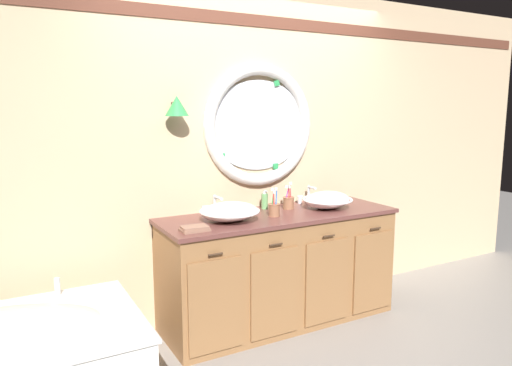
# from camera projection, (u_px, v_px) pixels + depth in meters

# --- Properties ---
(ground_plane) EXTENTS (14.00, 14.00, 0.00)m
(ground_plane) POSITION_uv_depth(u_px,v_px,m) (289.00, 334.00, 3.55)
(ground_plane) COLOR gray
(back_wall_assembly) EXTENTS (6.40, 0.26, 2.60)m
(back_wall_assembly) POSITION_uv_depth(u_px,v_px,m) (252.00, 150.00, 3.85)
(back_wall_assembly) COLOR #D6B78E
(back_wall_assembly) RESTS_ON ground_plane
(vanity_counter) EXTENTS (1.85, 0.66, 0.86)m
(vanity_counter) POSITION_uv_depth(u_px,v_px,m) (279.00, 267.00, 3.72)
(vanity_counter) COLOR olive
(vanity_counter) RESTS_ON ground_plane
(sink_basin_left) EXTENTS (0.44, 0.44, 0.13)m
(sink_basin_left) POSITION_uv_depth(u_px,v_px,m) (230.00, 211.00, 3.41)
(sink_basin_left) COLOR white
(sink_basin_left) RESTS_ON vanity_counter
(sink_basin_right) EXTENTS (0.40, 0.40, 0.14)m
(sink_basin_right) POSITION_uv_depth(u_px,v_px,m) (327.00, 200.00, 3.82)
(sink_basin_right) COLOR white
(sink_basin_right) RESTS_ON vanity_counter
(faucet_set_left) EXTENTS (0.21, 0.15, 0.15)m
(faucet_set_left) POSITION_uv_depth(u_px,v_px,m) (215.00, 206.00, 3.62)
(faucet_set_left) COLOR silver
(faucet_set_left) RESTS_ON vanity_counter
(faucet_set_right) EXTENTS (0.23, 0.12, 0.15)m
(faucet_set_right) POSITION_uv_depth(u_px,v_px,m) (309.00, 196.00, 4.04)
(faucet_set_right) COLOR silver
(faucet_set_right) RESTS_ON vanity_counter
(toothbrush_holder_left) EXTENTS (0.09, 0.09, 0.22)m
(toothbrush_holder_left) POSITION_uv_depth(u_px,v_px,m) (274.00, 209.00, 3.55)
(toothbrush_holder_left) COLOR #996647
(toothbrush_holder_left) RESTS_ON vanity_counter
(toothbrush_holder_right) EXTENTS (0.09, 0.09, 0.22)m
(toothbrush_holder_right) POSITION_uv_depth(u_px,v_px,m) (289.00, 202.00, 3.80)
(toothbrush_holder_right) COLOR #996647
(toothbrush_holder_right) RESTS_ON vanity_counter
(soap_dispenser) EXTENTS (0.05, 0.06, 0.15)m
(soap_dispenser) POSITION_uv_depth(u_px,v_px,m) (265.00, 201.00, 3.80)
(soap_dispenser) COLOR #6BAD66
(soap_dispenser) RESTS_ON vanity_counter
(folded_hand_towel) EXTENTS (0.19, 0.12, 0.03)m
(folded_hand_towel) POSITION_uv_depth(u_px,v_px,m) (195.00, 229.00, 3.13)
(folded_hand_towel) COLOR #936B56
(folded_hand_towel) RESTS_ON vanity_counter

